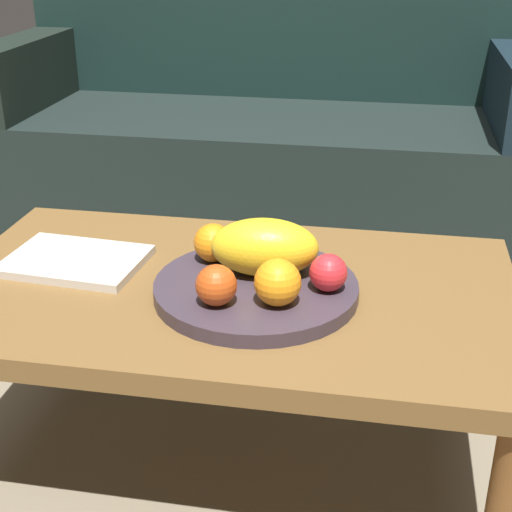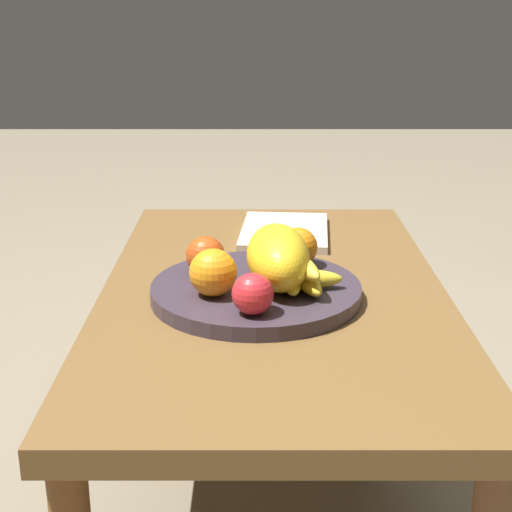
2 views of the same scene
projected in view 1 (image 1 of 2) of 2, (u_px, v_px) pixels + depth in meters
ground_plane at (231, 456)px, 1.48m from camera, size 8.00×8.00×0.00m
coffee_table at (229, 307)px, 1.33m from camera, size 1.02×0.59×0.38m
couch at (264, 137)px, 2.48m from camera, size 1.70×0.70×0.90m
fruit_bowl at (256, 289)px, 1.27m from camera, size 0.35×0.35×0.03m
melon_large_front at (265, 247)px, 1.28m from camera, size 0.20×0.12×0.10m
orange_front at (278, 282)px, 1.18m from camera, size 0.08×0.08×0.08m
orange_left at (213, 243)px, 1.34m from camera, size 0.07×0.07×0.07m
apple_front at (216, 285)px, 1.19m from camera, size 0.07×0.07×0.07m
apple_left at (328, 273)px, 1.23m from camera, size 0.06×0.06×0.06m
banana_bunch at (272, 253)px, 1.31m from camera, size 0.16×0.15×0.06m
magazine at (75, 261)px, 1.39m from camera, size 0.26×0.20×0.02m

